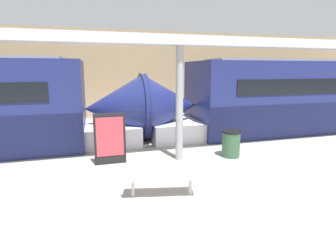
{
  "coord_description": "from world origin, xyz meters",
  "views": [
    {
      "loc": [
        -2.27,
        -4.29,
        2.78
      ],
      "look_at": [
        -0.2,
        3.2,
        1.4
      ],
      "focal_mm": 28.0,
      "sensor_mm": 36.0,
      "label": 1
    }
  ],
  "objects_px": {
    "train_left": "(313,96)",
    "trash_bin": "(231,144)",
    "bench_near": "(162,176)",
    "support_column_near": "(179,104)",
    "poster_board": "(110,139)"
  },
  "relations": [
    {
      "from": "trash_bin",
      "to": "bench_near",
      "type": "bearing_deg",
      "value": -143.77
    },
    {
      "from": "trash_bin",
      "to": "poster_board",
      "type": "bearing_deg",
      "value": 174.77
    },
    {
      "from": "trash_bin",
      "to": "support_column_near",
      "type": "distance_m",
      "value": 2.14
    },
    {
      "from": "trash_bin",
      "to": "train_left",
      "type": "bearing_deg",
      "value": 26.06
    },
    {
      "from": "poster_board",
      "to": "support_column_near",
      "type": "height_order",
      "value": "support_column_near"
    },
    {
      "from": "support_column_near",
      "to": "train_left",
      "type": "bearing_deg",
      "value": 19.47
    },
    {
      "from": "train_left",
      "to": "poster_board",
      "type": "distance_m",
      "value": 9.93
    },
    {
      "from": "bench_near",
      "to": "poster_board",
      "type": "relative_size",
      "value": 1.08
    },
    {
      "from": "train_left",
      "to": "support_column_near",
      "type": "bearing_deg",
      "value": -160.53
    },
    {
      "from": "train_left",
      "to": "poster_board",
      "type": "xyz_separation_m",
      "value": [
        -9.58,
        -2.5,
        -0.75
      ]
    },
    {
      "from": "bench_near",
      "to": "poster_board",
      "type": "distance_m",
      "value": 2.6
    },
    {
      "from": "train_left",
      "to": "bench_near",
      "type": "relative_size",
      "value": 9.88
    },
    {
      "from": "bench_near",
      "to": "support_column_near",
      "type": "height_order",
      "value": "support_column_near"
    },
    {
      "from": "train_left",
      "to": "trash_bin",
      "type": "relative_size",
      "value": 19.13
    },
    {
      "from": "train_left",
      "to": "trash_bin",
      "type": "height_order",
      "value": "train_left"
    }
  ]
}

